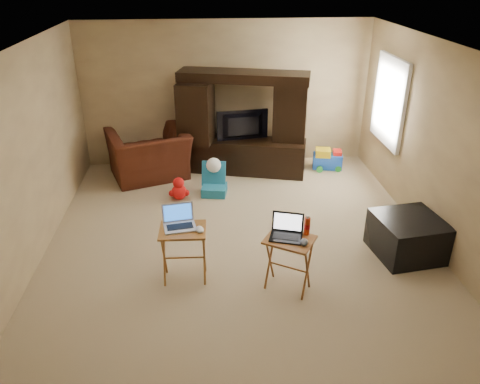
{
  "coord_description": "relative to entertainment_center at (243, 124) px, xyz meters",
  "views": [
    {
      "loc": [
        -0.42,
        -5.32,
        3.35
      ],
      "look_at": [
        0.0,
        -0.2,
        0.8
      ],
      "focal_mm": 35.0,
      "sensor_mm": 36.0,
      "label": 1
    }
  ],
  "objects": [
    {
      "name": "floor",
      "position": [
        -0.26,
        -2.25,
        -0.87
      ],
      "size": [
        5.5,
        5.5,
        0.0
      ],
      "primitive_type": "plane",
      "color": "#CDB38E",
      "rests_on": "ground"
    },
    {
      "name": "tray_table_left",
      "position": [
        -0.95,
        -3.07,
        -0.54
      ],
      "size": [
        0.53,
        0.43,
        0.67
      ],
      "primitive_type": "cube",
      "rotation": [
        0.0,
        0.0,
        -0.03
      ],
      "color": "#A56427",
      "rests_on": "floor"
    },
    {
      "name": "wall_right",
      "position": [
        2.24,
        -2.25,
        0.38
      ],
      "size": [
        0.0,
        5.5,
        5.5
      ],
      "primitive_type": "plane",
      "rotation": [
        1.57,
        0.0,
        -1.57
      ],
      "color": "tan",
      "rests_on": "ground"
    },
    {
      "name": "ceiling",
      "position": [
        -0.26,
        -2.25,
        1.63
      ],
      "size": [
        5.5,
        5.5,
        0.0
      ],
      "primitive_type": "plane",
      "rotation": [
        3.14,
        0.0,
        0.0
      ],
      "color": "silver",
      "rests_on": "ground"
    },
    {
      "name": "water_bottle",
      "position": [
        0.4,
        -3.26,
        -0.12
      ],
      "size": [
        0.06,
        0.06,
        0.2
      ],
      "primitive_type": "cylinder",
      "color": "red",
      "rests_on": "tray_table_right"
    },
    {
      "name": "ottoman",
      "position": [
        1.82,
        -2.76,
        -0.62
      ],
      "size": [
        0.88,
        0.88,
        0.5
      ],
      "primitive_type": "cube",
      "rotation": [
        0.0,
        0.0,
        0.14
      ],
      "color": "black",
      "rests_on": "floor"
    },
    {
      "name": "wall_left",
      "position": [
        -2.76,
        -2.25,
        0.38
      ],
      "size": [
        0.0,
        5.5,
        5.5
      ],
      "primitive_type": "plane",
      "rotation": [
        1.57,
        0.0,
        1.57
      ],
      "color": "tan",
      "rests_on": "ground"
    },
    {
      "name": "laptop_left",
      "position": [
        -0.98,
        -3.04,
        -0.08
      ],
      "size": [
        0.39,
        0.34,
        0.24
      ],
      "primitive_type": "cube",
      "rotation": [
        0.0,
        0.0,
        0.17
      ],
      "color": "#B8B8BD",
      "rests_on": "tray_table_left"
    },
    {
      "name": "recliner",
      "position": [
        -1.61,
        -0.12,
        -0.47
      ],
      "size": [
        1.55,
        1.45,
        0.81
      ],
      "primitive_type": "imported",
      "rotation": [
        0.0,
        0.0,
        3.48
      ],
      "color": "#48190F",
      "rests_on": "floor"
    },
    {
      "name": "television",
      "position": [
        0.0,
        -0.04,
        -0.04
      ],
      "size": [
        0.89,
        0.25,
        0.51
      ],
      "primitive_type": "imported",
      "rotation": [
        0.0,
        0.0,
        3.29
      ],
      "color": "black",
      "rests_on": "entertainment_center"
    },
    {
      "name": "mouse_left",
      "position": [
        -0.76,
        -3.14,
        -0.17
      ],
      "size": [
        0.11,
        0.15,
        0.06
      ],
      "primitive_type": "ellipsoid",
      "rotation": [
        0.0,
        0.0,
        0.16
      ],
      "color": "silver",
      "rests_on": "tray_table_left"
    },
    {
      "name": "child_rocker",
      "position": [
        -0.54,
        -0.88,
        -0.62
      ],
      "size": [
        0.45,
        0.49,
        0.5
      ],
      "primitive_type": null,
      "rotation": [
        0.0,
        0.0,
        -0.17
      ],
      "color": "teal",
      "rests_on": "floor"
    },
    {
      "name": "wall_front",
      "position": [
        -0.26,
        -5.0,
        0.38
      ],
      "size": [
        5.0,
        0.0,
        5.0
      ],
      "primitive_type": "plane",
      "rotation": [
        -1.57,
        0.0,
        0.0
      ],
      "color": "tan",
      "rests_on": "ground"
    },
    {
      "name": "wall_back",
      "position": [
        -0.26,
        0.5,
        0.38
      ],
      "size": [
        5.0,
        0.0,
        5.0
      ],
      "primitive_type": "plane",
      "rotation": [
        1.57,
        0.0,
        0.0
      ],
      "color": "tan",
      "rests_on": "ground"
    },
    {
      "name": "laptop_right",
      "position": [
        0.16,
        -3.32,
        -0.1
      ],
      "size": [
        0.41,
        0.37,
        0.24
      ],
      "primitive_type": "cube",
      "rotation": [
        0.0,
        0.0,
        -0.29
      ],
      "color": "black",
      "rests_on": "tray_table_right"
    },
    {
      "name": "push_toy",
      "position": [
        1.5,
        -0.03,
        -0.68
      ],
      "size": [
        0.58,
        0.47,
        0.39
      ],
      "primitive_type": null,
      "rotation": [
        0.0,
        0.0,
        -0.21
      ],
      "color": "blue",
      "rests_on": "floor"
    },
    {
      "name": "tray_table_right",
      "position": [
        0.2,
        -3.34,
        -0.55
      ],
      "size": [
        0.64,
        0.61,
        0.66
      ],
      "primitive_type": "cube",
      "rotation": [
        0.0,
        0.0,
        -0.54
      ],
      "color": "#965A24",
      "rests_on": "floor"
    },
    {
      "name": "window_pane",
      "position": [
        2.22,
        -0.7,
        0.53
      ],
      "size": [
        0.0,
        1.2,
        1.2
      ],
      "primitive_type": "plane",
      "rotation": [
        1.57,
        0.0,
        -1.57
      ],
      "color": "white",
      "rests_on": "ground"
    },
    {
      "name": "plush_toy",
      "position": [
        -1.09,
        -1.0,
        -0.69
      ],
      "size": [
        0.33,
        0.28,
        0.37
      ],
      "primitive_type": null,
      "color": "red",
      "rests_on": "floor"
    },
    {
      "name": "window_frame",
      "position": [
        2.2,
        -0.7,
        0.53
      ],
      "size": [
        0.06,
        1.14,
        1.34
      ],
      "primitive_type": "cube",
      "color": "white",
      "rests_on": "ground"
    },
    {
      "name": "mouse_right",
      "position": [
        0.33,
        -3.46,
        -0.19
      ],
      "size": [
        0.12,
        0.15,
        0.05
      ],
      "primitive_type": "ellipsoid",
      "rotation": [
        0.0,
        0.0,
        -0.33
      ],
      "color": "#39393D",
      "rests_on": "tray_table_right"
    },
    {
      "name": "entertainment_center",
      "position": [
        0.0,
        0.0,
        0.0
      ],
      "size": [
        2.2,
        1.05,
        1.75
      ],
      "primitive_type": "cube",
      "rotation": [
        0.0,
        0.0,
        -0.25
      ],
      "color": "black",
      "rests_on": "floor"
    }
  ]
}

